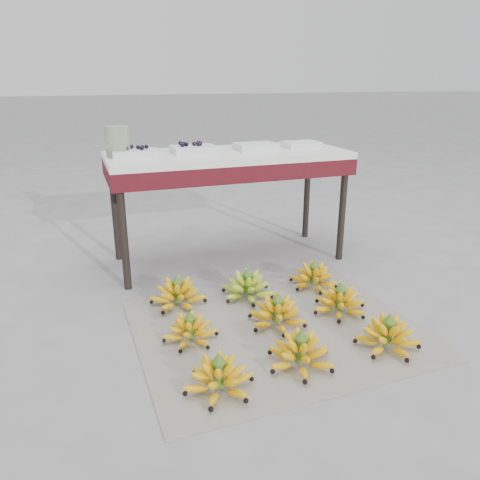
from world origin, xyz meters
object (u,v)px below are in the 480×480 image
object	(u,v)px
bunch_front_right	(388,336)
bunch_mid_left	(190,331)
tray_far_right	(301,144)
tray_right	(256,146)
tray_far_left	(136,153)
bunch_front_center	(300,353)
bunch_front_left	(219,378)
vendor_table	(228,165)
bunch_back_center	(248,287)
bunch_back_right	(314,277)
newspaper_mat	(275,328)
tray_left	(193,149)
bunch_back_left	(178,294)
glass_jar	(118,142)
bunch_mid_center	(277,314)
bunch_mid_right	(340,302)

from	to	relation	value
bunch_front_right	bunch_mid_left	size ratio (longest dim) A/B	1.23
bunch_front_right	tray_far_right	size ratio (longest dim) A/B	1.47
tray_right	tray_far_left	bearing A→B (deg)	-178.51
bunch_front_right	tray_right	xyz separation A→B (m)	(-0.12, 1.24, 0.64)
bunch_front_center	bunch_front_left	bearing A→B (deg)	-178.31
bunch_front_left	vendor_table	distance (m)	1.44
bunch_front_center	tray_right	bearing A→B (deg)	71.81
bunch_front_left	tray_far_left	world-z (taller)	tray_far_left
bunch_mid_left	bunch_back_center	xyz separation A→B (m)	(0.38, 0.32, 0.01)
bunch_front_left	bunch_back_right	xyz separation A→B (m)	(0.75, 0.69, -0.00)
newspaper_mat	tray_far_left	size ratio (longest dim) A/B	4.84
tray_left	bunch_front_center	bearing A→B (deg)	-85.41
bunch_front_right	bunch_mid_left	bearing A→B (deg)	140.36
bunch_back_left	bunch_back_center	world-z (taller)	same
bunch_back_left	tray_far_right	size ratio (longest dim) A/B	1.50
newspaper_mat	bunch_front_left	bearing A→B (deg)	-137.21
newspaper_mat	tray_right	bearing A→B (deg)	74.40
bunch_back_left	tray_far_right	xyz separation A→B (m)	(0.93, 0.55, 0.63)
vendor_table	tray_far_left	distance (m)	0.55
newspaper_mat	bunch_back_right	bearing A→B (deg)	42.20
tray_left	bunch_back_right	bearing A→B (deg)	-49.68
tray_far_left	glass_jar	world-z (taller)	glass_jar
bunch_mid_center	vendor_table	xyz separation A→B (m)	(0.06, 0.88, 0.54)
newspaper_mat	bunch_mid_center	world-z (taller)	bunch_mid_center
bunch_mid_left	bunch_back_right	bearing A→B (deg)	31.72
bunch_front_center	bunch_mid_left	size ratio (longest dim) A/B	1.09
tray_left	bunch_front_left	bearing A→B (deg)	-101.00
tray_far_left	tray_right	xyz separation A→B (m)	(0.72, 0.02, -0.00)
tray_far_left	bunch_mid_left	bearing A→B (deg)	-85.55
bunch_front_center	tray_far_left	xyz separation A→B (m)	(-0.43, 1.21, 0.64)
bunch_front_center	bunch_mid_center	distance (m)	0.33
tray_right	glass_jar	world-z (taller)	glass_jar
bunch_front_left	bunch_mid_right	distance (m)	0.83
bunch_mid_center	tray_far_right	world-z (taller)	tray_far_right
bunch_front_center	bunch_mid_right	size ratio (longest dim) A/B	1.03
glass_jar	bunch_mid_right	bearing A→B (deg)	-44.85
bunch_back_center	bunch_back_right	world-z (taller)	bunch_back_center
bunch_mid_right	bunch_front_right	bearing A→B (deg)	-81.18
newspaper_mat	bunch_back_right	world-z (taller)	bunch_back_right
bunch_front_right	bunch_back_right	world-z (taller)	bunch_front_right
bunch_back_center	bunch_front_right	bearing A→B (deg)	-69.81
bunch_front_right	vendor_table	xyz separation A→B (m)	(-0.30, 1.22, 0.54)
bunch_front_center	glass_jar	size ratio (longest dim) A/B	1.78
bunch_mid_left	glass_jar	world-z (taller)	glass_jar
bunch_back_left	tray_right	size ratio (longest dim) A/B	1.36
bunch_mid_center	glass_jar	size ratio (longest dim) A/B	1.68
newspaper_mat	bunch_back_right	xyz separation A→B (m)	(0.38, 0.34, 0.06)
bunch_back_right	vendor_table	xyz separation A→B (m)	(-0.30, 0.56, 0.54)
bunch_front_right	bunch_mid_right	bearing A→B (deg)	77.69
bunch_mid_right	bunch_back_center	bearing A→B (deg)	144.78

